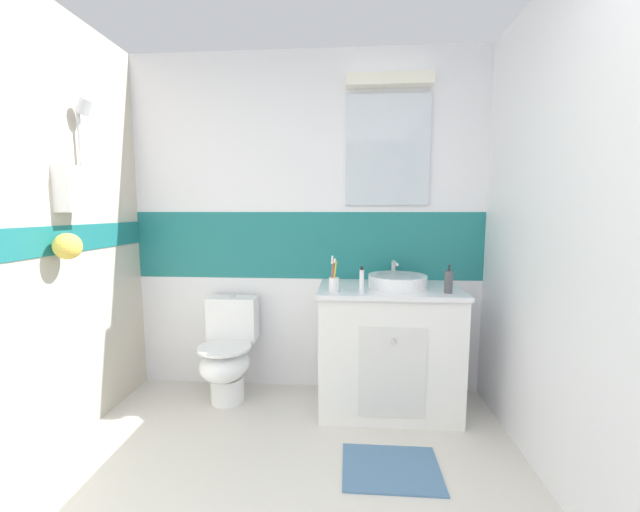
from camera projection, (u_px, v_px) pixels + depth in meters
ground_plane at (279, 506)px, 1.77m from camera, size 3.20×3.48×0.04m
wall_back_tiled at (308, 224)px, 2.85m from camera, size 3.20×0.20×2.50m
wall_right_plain at (606, 238)px, 1.52m from camera, size 0.10×3.48×2.50m
vanity_cabinet at (388, 348)px, 2.59m from camera, size 0.93×0.58×0.85m
sink_basin at (397, 281)px, 2.52m from camera, size 0.39×0.43×0.16m
toilet at (228, 353)px, 2.71m from camera, size 0.37×0.50×0.74m
toothbrush_cup at (334, 282)px, 2.39m from camera, size 0.07×0.07×0.23m
soap_dispenser at (449, 282)px, 2.34m from camera, size 0.05×0.05×0.18m
toothpaste_tube_upright at (362, 280)px, 2.36m from camera, size 0.03×0.03×0.16m
bath_mat at (391, 468)px, 1.99m from camera, size 0.51×0.38×0.01m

